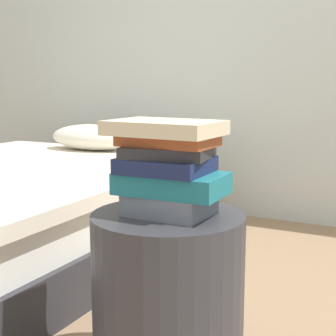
{
  "coord_description": "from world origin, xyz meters",
  "views": [
    {
      "loc": [
        0.65,
        -1.24,
        0.89
      ],
      "look_at": [
        0.0,
        0.0,
        0.65
      ],
      "focal_mm": 55.3,
      "sensor_mm": 36.0,
      "label": 1
    }
  ],
  "objects_px": {
    "book_cream": "(165,128)",
    "bed": "(2,213)",
    "book_teal": "(172,183)",
    "book_rust": "(166,140)",
    "book_charcoal": "(168,152)",
    "book_slate": "(170,204)",
    "book_navy": "(165,165)",
    "side_table": "(168,302)"
  },
  "relations": [
    {
      "from": "book_cream",
      "to": "book_navy",
      "type": "bearing_deg",
      "value": 86.64
    },
    {
      "from": "side_table",
      "to": "book_navy",
      "type": "height_order",
      "value": "book_navy"
    },
    {
      "from": "book_teal",
      "to": "book_navy",
      "type": "relative_size",
      "value": 1.25
    },
    {
      "from": "side_table",
      "to": "book_rust",
      "type": "distance_m",
      "value": 0.47
    },
    {
      "from": "side_table",
      "to": "book_slate",
      "type": "bearing_deg",
      "value": 24.13
    },
    {
      "from": "book_slate",
      "to": "book_cream",
      "type": "height_order",
      "value": "book_cream"
    },
    {
      "from": "book_charcoal",
      "to": "book_rust",
      "type": "xyz_separation_m",
      "value": [
        -0.01,
        0.0,
        0.03
      ]
    },
    {
      "from": "book_charcoal",
      "to": "book_cream",
      "type": "height_order",
      "value": "book_cream"
    },
    {
      "from": "bed",
      "to": "book_teal",
      "type": "distance_m",
      "value": 1.45
    },
    {
      "from": "book_slate",
      "to": "book_cream",
      "type": "distance_m",
      "value": 0.21
    },
    {
      "from": "bed",
      "to": "side_table",
      "type": "xyz_separation_m",
      "value": [
        1.26,
        -0.6,
        0.03
      ]
    },
    {
      "from": "book_rust",
      "to": "book_cream",
      "type": "xyz_separation_m",
      "value": [
        -0.0,
        -0.01,
        0.03
      ]
    },
    {
      "from": "bed",
      "to": "book_rust",
      "type": "relative_size",
      "value": 7.96
    },
    {
      "from": "book_navy",
      "to": "book_rust",
      "type": "bearing_deg",
      "value": 30.9
    },
    {
      "from": "side_table",
      "to": "book_navy",
      "type": "xyz_separation_m",
      "value": [
        -0.01,
        -0.0,
        0.4
      ]
    },
    {
      "from": "book_slate",
      "to": "book_rust",
      "type": "distance_m",
      "value": 0.18
    },
    {
      "from": "book_slate",
      "to": "book_navy",
      "type": "bearing_deg",
      "value": -153.62
    },
    {
      "from": "book_slate",
      "to": "book_teal",
      "type": "bearing_deg",
      "value": -9.09
    },
    {
      "from": "book_navy",
      "to": "book_rust",
      "type": "xyz_separation_m",
      "value": [
        0.0,
        0.0,
        0.07
      ]
    },
    {
      "from": "book_teal",
      "to": "book_navy",
      "type": "xyz_separation_m",
      "value": [
        -0.02,
        -0.0,
        0.05
      ]
    },
    {
      "from": "side_table",
      "to": "book_teal",
      "type": "height_order",
      "value": "book_teal"
    },
    {
      "from": "book_charcoal",
      "to": "book_rust",
      "type": "height_order",
      "value": "book_rust"
    },
    {
      "from": "book_slate",
      "to": "book_teal",
      "type": "relative_size",
      "value": 0.76
    },
    {
      "from": "book_charcoal",
      "to": "book_rust",
      "type": "relative_size",
      "value": 0.91
    },
    {
      "from": "book_slate",
      "to": "book_rust",
      "type": "bearing_deg",
      "value": -155.27
    },
    {
      "from": "bed",
      "to": "book_slate",
      "type": "xyz_separation_m",
      "value": [
        1.26,
        -0.6,
        0.32
      ]
    },
    {
      "from": "bed",
      "to": "book_charcoal",
      "type": "bearing_deg",
      "value": -26.57
    },
    {
      "from": "book_teal",
      "to": "book_rust",
      "type": "relative_size",
      "value": 1.15
    },
    {
      "from": "book_rust",
      "to": "bed",
      "type": "bearing_deg",
      "value": 155.14
    },
    {
      "from": "book_teal",
      "to": "book_cream",
      "type": "bearing_deg",
      "value": -156.03
    },
    {
      "from": "side_table",
      "to": "book_navy",
      "type": "distance_m",
      "value": 0.4
    },
    {
      "from": "book_teal",
      "to": "book_charcoal",
      "type": "height_order",
      "value": "book_charcoal"
    },
    {
      "from": "book_slate",
      "to": "book_charcoal",
      "type": "distance_m",
      "value": 0.15
    },
    {
      "from": "book_cream",
      "to": "bed",
      "type": "bearing_deg",
      "value": 156.03
    },
    {
      "from": "book_navy",
      "to": "book_charcoal",
      "type": "bearing_deg",
      "value": -7.99
    },
    {
      "from": "book_slate",
      "to": "book_rust",
      "type": "height_order",
      "value": "book_rust"
    },
    {
      "from": "side_table",
      "to": "book_charcoal",
      "type": "xyz_separation_m",
      "value": [
        0.0,
        -0.0,
        0.44
      ]
    },
    {
      "from": "book_teal",
      "to": "book_rust",
      "type": "height_order",
      "value": "book_rust"
    },
    {
      "from": "book_slate",
      "to": "book_teal",
      "type": "distance_m",
      "value": 0.06
    },
    {
      "from": "book_charcoal",
      "to": "book_cream",
      "type": "bearing_deg",
      "value": -167.34
    },
    {
      "from": "book_teal",
      "to": "book_rust",
      "type": "bearing_deg",
      "value": -170.11
    },
    {
      "from": "book_navy",
      "to": "side_table",
      "type": "bearing_deg",
      "value": 24.22
    }
  ]
}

